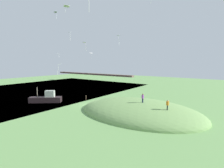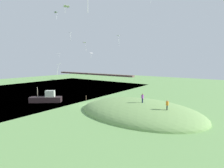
{
  "view_description": "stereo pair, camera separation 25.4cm",
  "coord_description": "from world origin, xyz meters",
  "px_view_note": "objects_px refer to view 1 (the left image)",
  "views": [
    {
      "loc": [
        25.95,
        -27.72,
        9.77
      ],
      "look_at": [
        3.76,
        3.02,
        4.77
      ],
      "focal_mm": 27.5,
      "sensor_mm": 36.0,
      "label": 1
    },
    {
      "loc": [
        26.16,
        -27.57,
        9.77
      ],
      "look_at": [
        3.76,
        3.02,
        4.77
      ],
      "focal_mm": 27.5,
      "sensor_mm": 36.0,
      "label": 2
    }
  ],
  "objects_px": {
    "kite_8": "(58,54)",
    "mooring_post": "(86,98)",
    "kite_11": "(118,36)",
    "person_watching_kites": "(143,97)",
    "kite_0": "(56,12)",
    "kite_3": "(59,65)",
    "kite_9": "(70,33)",
    "kite_12": "(84,43)",
    "person_on_hilltop": "(168,104)",
    "kite_7": "(91,53)",
    "kite_1": "(66,6)",
    "boat_on_lake": "(46,99)"
  },
  "relations": [
    {
      "from": "person_on_hilltop",
      "to": "kite_1",
      "type": "bearing_deg",
      "value": 105.52
    },
    {
      "from": "kite_1",
      "to": "kite_8",
      "type": "xyz_separation_m",
      "value": [
        -8.38,
        4.1,
        -8.4
      ]
    },
    {
      "from": "kite_0",
      "to": "kite_9",
      "type": "bearing_deg",
      "value": 53.32
    },
    {
      "from": "kite_12",
      "to": "person_on_hilltop",
      "type": "bearing_deg",
      "value": -1.26
    },
    {
      "from": "kite_9",
      "to": "kite_12",
      "type": "bearing_deg",
      "value": -13.76
    },
    {
      "from": "kite_3",
      "to": "kite_12",
      "type": "relative_size",
      "value": 0.92
    },
    {
      "from": "person_on_hilltop",
      "to": "kite_7",
      "type": "bearing_deg",
      "value": 74.52
    },
    {
      "from": "person_watching_kites",
      "to": "kite_9",
      "type": "distance_m",
      "value": 24.63
    },
    {
      "from": "kite_0",
      "to": "boat_on_lake",
      "type": "bearing_deg",
      "value": -99.24
    },
    {
      "from": "kite_7",
      "to": "kite_11",
      "type": "height_order",
      "value": "kite_11"
    },
    {
      "from": "kite_8",
      "to": "person_watching_kites",
      "type": "bearing_deg",
      "value": 4.5
    },
    {
      "from": "person_on_hilltop",
      "to": "kite_9",
      "type": "relative_size",
      "value": 0.81
    },
    {
      "from": "kite_7",
      "to": "kite_0",
      "type": "bearing_deg",
      "value": -124.35
    },
    {
      "from": "kite_11",
      "to": "mooring_post",
      "type": "height_order",
      "value": "kite_11"
    },
    {
      "from": "person_on_hilltop",
      "to": "boat_on_lake",
      "type": "bearing_deg",
      "value": 98.3
    },
    {
      "from": "person_on_hilltop",
      "to": "mooring_post",
      "type": "bearing_deg",
      "value": 81.34
    },
    {
      "from": "person_watching_kites",
      "to": "kite_1",
      "type": "xyz_separation_m",
      "value": [
        -13.31,
        -5.81,
        16.72
      ]
    },
    {
      "from": "kite_0",
      "to": "mooring_post",
      "type": "bearing_deg",
      "value": 36.23
    },
    {
      "from": "kite_3",
      "to": "kite_9",
      "type": "bearing_deg",
      "value": 133.34
    },
    {
      "from": "boat_on_lake",
      "to": "kite_12",
      "type": "height_order",
      "value": "kite_12"
    },
    {
      "from": "person_on_hilltop",
      "to": "kite_3",
      "type": "bearing_deg",
      "value": 127.21
    },
    {
      "from": "kite_3",
      "to": "kite_8",
      "type": "bearing_deg",
      "value": 143.03
    },
    {
      "from": "person_watching_kites",
      "to": "kite_1",
      "type": "bearing_deg",
      "value": 10.29
    },
    {
      "from": "kite_9",
      "to": "kite_12",
      "type": "distance_m",
      "value": 7.43
    },
    {
      "from": "person_watching_kites",
      "to": "kite_0",
      "type": "distance_m",
      "value": 28.87
    },
    {
      "from": "kite_11",
      "to": "mooring_post",
      "type": "xyz_separation_m",
      "value": [
        -10.67,
        1.31,
        -14.14
      ]
    },
    {
      "from": "mooring_post",
      "to": "person_watching_kites",
      "type": "bearing_deg",
      "value": -8.72
    },
    {
      "from": "person_watching_kites",
      "to": "kite_7",
      "type": "relative_size",
      "value": 1.12
    },
    {
      "from": "person_on_hilltop",
      "to": "kite_8",
      "type": "distance_m",
      "value": 27.96
    },
    {
      "from": "person_on_hilltop",
      "to": "kite_12",
      "type": "bearing_deg",
      "value": 89.38
    },
    {
      "from": "person_watching_kites",
      "to": "kite_11",
      "type": "height_order",
      "value": "kite_11"
    },
    {
      "from": "kite_1",
      "to": "kite_11",
      "type": "relative_size",
      "value": 0.64
    },
    {
      "from": "boat_on_lake",
      "to": "kite_8",
      "type": "xyz_separation_m",
      "value": [
        1.33,
        3.02,
        10.72
      ]
    },
    {
      "from": "boat_on_lake",
      "to": "kite_11",
      "type": "distance_m",
      "value": 22.52
    },
    {
      "from": "kite_8",
      "to": "boat_on_lake",
      "type": "bearing_deg",
      "value": -113.81
    },
    {
      "from": "kite_0",
      "to": "kite_12",
      "type": "height_order",
      "value": "kite_0"
    },
    {
      "from": "kite_3",
      "to": "kite_12",
      "type": "bearing_deg",
      "value": 115.07
    },
    {
      "from": "kite_3",
      "to": "kite_11",
      "type": "height_order",
      "value": "kite_11"
    },
    {
      "from": "kite_8",
      "to": "mooring_post",
      "type": "height_order",
      "value": "kite_8"
    },
    {
      "from": "boat_on_lake",
      "to": "kite_7",
      "type": "relative_size",
      "value": 4.6
    },
    {
      "from": "person_on_hilltop",
      "to": "kite_7",
      "type": "height_order",
      "value": "kite_7"
    },
    {
      "from": "kite_1",
      "to": "kite_3",
      "type": "height_order",
      "value": "kite_1"
    },
    {
      "from": "kite_7",
      "to": "mooring_post",
      "type": "bearing_deg",
      "value": -76.09
    },
    {
      "from": "kite_11",
      "to": "kite_12",
      "type": "xyz_separation_m",
      "value": [
        -7.7,
        -1.85,
        -0.97
      ]
    },
    {
      "from": "boat_on_lake",
      "to": "kite_1",
      "type": "bearing_deg",
      "value": -45.29
    },
    {
      "from": "kite_1",
      "to": "kite_8",
      "type": "distance_m",
      "value": 12.55
    },
    {
      "from": "kite_0",
      "to": "kite_8",
      "type": "relative_size",
      "value": 1.6
    },
    {
      "from": "boat_on_lake",
      "to": "kite_9",
      "type": "height_order",
      "value": "kite_9"
    },
    {
      "from": "kite_0",
      "to": "kite_8",
      "type": "xyz_separation_m",
      "value": [
        0.8,
        -0.28,
        -9.73
      ]
    },
    {
      "from": "kite_7",
      "to": "person_on_hilltop",
      "type": "bearing_deg",
      "value": -16.12
    }
  ]
}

